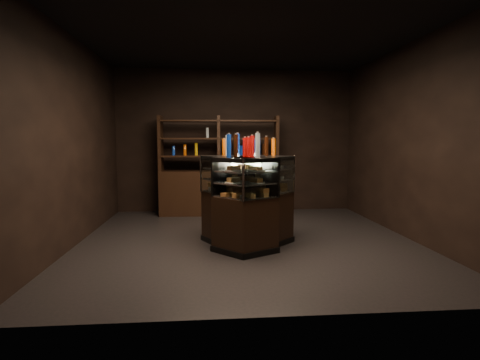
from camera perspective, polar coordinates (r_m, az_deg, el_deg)
The scene contains 7 objects.
ground at distance 5.76m, azimuth 1.10°, elevation -9.17°, with size 5.00×5.00×0.00m, color black.
room_shell at distance 5.58m, azimuth 1.14°, elevation 10.47°, with size 5.02×5.02×3.01m.
display_case at distance 5.35m, azimuth 0.94°, elevation -5.52°, with size 1.41×1.33×1.30m.
food_display at distance 5.27m, azimuth 0.95°, elevation 0.26°, with size 1.03×1.05×0.41m.
bottles_top at distance 5.24m, azimuth 0.96°, elevation 5.14°, with size 0.87×0.91×0.30m.
potted_conifer at distance 6.04m, azimuth 5.53°, elevation -4.40°, with size 0.34×0.34×0.74m.
back_shelving at distance 7.64m, azimuth -3.21°, elevation -0.78°, with size 2.41×0.51×2.00m.
Camera 1 is at (-0.57, -5.53, 1.50)m, focal length 28.00 mm.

